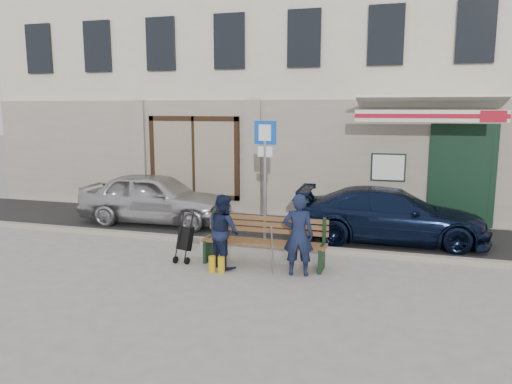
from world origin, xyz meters
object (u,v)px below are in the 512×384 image
at_px(parking_sign, 265,163).
at_px(bench, 262,242).
at_px(man, 298,235).
at_px(stroller, 185,240).
at_px(car_silver, 156,198).
at_px(car_navy, 392,215).
at_px(woman, 224,231).

relative_size(parking_sign, bench, 1.13).
relative_size(man, stroller, 1.51).
xyz_separation_m(car_silver, man, (4.41, -2.98, 0.07)).
bearing_deg(car_navy, car_silver, 86.23).
relative_size(car_silver, woman, 2.81).
bearing_deg(parking_sign, car_silver, 169.30).
bearing_deg(woman, car_silver, -6.21).
xyz_separation_m(man, stroller, (-2.30, 0.18, -0.31)).
height_order(bench, man, man).
relative_size(car_silver, stroller, 4.00).
height_order(car_silver, stroller, car_silver).
bearing_deg(man, car_navy, -126.98).
bearing_deg(man, bench, -34.40).
bearing_deg(parking_sign, man, -47.53).
bearing_deg(man, parking_sign, -66.08).
height_order(bench, stroller, stroller).
height_order(parking_sign, bench, parking_sign).
xyz_separation_m(bench, woman, (-0.65, -0.32, 0.24)).
distance_m(car_silver, stroller, 3.51).
xyz_separation_m(car_navy, bench, (-2.34, -2.46, -0.15)).
bearing_deg(car_silver, man, -126.40).
bearing_deg(stroller, parking_sign, 69.83).
bearing_deg(stroller, car_navy, 52.28).
bearing_deg(car_navy, man, 149.08).
height_order(car_navy, stroller, car_navy).
relative_size(parking_sign, stroller, 2.76).
distance_m(parking_sign, bench, 1.94).
xyz_separation_m(car_silver, bench, (3.61, -2.60, -0.21)).
height_order(man, woman, man).
relative_size(woman, stroller, 1.42).
xyz_separation_m(car_silver, car_navy, (5.95, -0.13, -0.07)).
relative_size(parking_sign, woman, 1.94).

